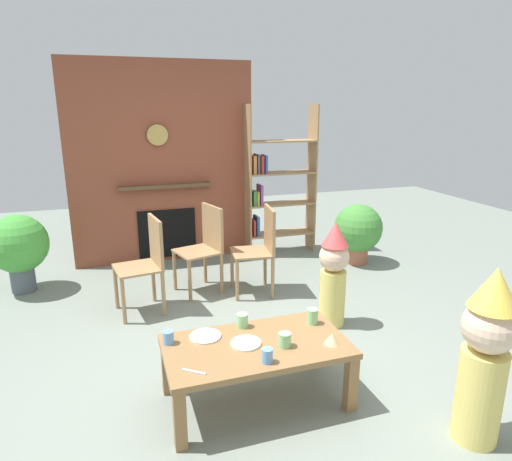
{
  "coord_description": "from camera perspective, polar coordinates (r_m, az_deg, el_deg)",
  "views": [
    {
      "loc": [
        -0.95,
        -2.93,
        1.89
      ],
      "look_at": [
        0.15,
        0.4,
        0.91
      ],
      "focal_mm": 31.56,
      "sensor_mm": 36.0,
      "label": 1
    }
  ],
  "objects": [
    {
      "name": "ground_plane",
      "position": [
        3.62,
        -0.29,
        -15.88
      ],
      "size": [
        12.0,
        12.0,
        0.0
      ],
      "primitive_type": "plane",
      "color": "gray"
    },
    {
      "name": "brick_fireplace_feature",
      "position": [
        5.61,
        -11.76,
        8.2
      ],
      "size": [
        2.2,
        0.28,
        2.4
      ],
      "color": "brown",
      "rests_on": "ground_plane"
    },
    {
      "name": "bookshelf",
      "position": [
        5.78,
        2.42,
        5.75
      ],
      "size": [
        0.9,
        0.28,
        1.9
      ],
      "color": "#9E7A51",
      "rests_on": "ground_plane"
    },
    {
      "name": "coffee_table",
      "position": [
        2.99,
        0.04,
        -15.19
      ],
      "size": [
        1.17,
        0.64,
        0.42
      ],
      "color": "olive",
      "rests_on": "ground_plane"
    },
    {
      "name": "paper_cup_near_left",
      "position": [
        2.92,
        3.66,
        -13.65
      ],
      "size": [
        0.08,
        0.08,
        0.09
      ],
      "primitive_type": "cylinder",
      "color": "#8CD18C",
      "rests_on": "coffee_table"
    },
    {
      "name": "paper_cup_near_right",
      "position": [
        3.21,
        7.16,
        -10.73
      ],
      "size": [
        0.08,
        0.08,
        0.11
      ],
      "primitive_type": "cylinder",
      "color": "#8CD18C",
      "rests_on": "coffee_table"
    },
    {
      "name": "paper_cup_center",
      "position": [
        3.0,
        -11.04,
        -13.14
      ],
      "size": [
        0.07,
        0.07,
        0.09
      ],
      "primitive_type": "cylinder",
      "color": "#669EE0",
      "rests_on": "coffee_table"
    },
    {
      "name": "paper_cup_far_left",
      "position": [
        3.14,
        -1.74,
        -11.32
      ],
      "size": [
        0.08,
        0.08,
        0.1
      ],
      "primitive_type": "cylinder",
      "color": "#8CD18C",
      "rests_on": "coffee_table"
    },
    {
      "name": "paper_cup_far_right",
      "position": [
        2.76,
        1.44,
        -15.57
      ],
      "size": [
        0.07,
        0.07,
        0.09
      ],
      "primitive_type": "cylinder",
      "color": "#669EE0",
      "rests_on": "coffee_table"
    },
    {
      "name": "paper_plate_front",
      "position": [
        3.05,
        -6.44,
        -13.16
      ],
      "size": [
        0.21,
        0.21,
        0.01
      ],
      "primitive_type": "cylinder",
      "color": "white",
      "rests_on": "coffee_table"
    },
    {
      "name": "paper_plate_rear",
      "position": [
        2.96,
        -1.29,
        -14.08
      ],
      "size": [
        0.2,
        0.2,
        0.01
      ],
      "primitive_type": "cylinder",
      "color": "white",
      "rests_on": "coffee_table"
    },
    {
      "name": "birthday_cake_slice",
      "position": [
        2.98,
        9.61,
        -13.35
      ],
      "size": [
        0.1,
        0.1,
        0.07
      ],
      "primitive_type": "cone",
      "color": "#EAC68C",
      "rests_on": "coffee_table"
    },
    {
      "name": "table_fork",
      "position": [
        2.71,
        -7.87,
        -17.29
      ],
      "size": [
        0.13,
        0.1,
        0.01
      ],
      "primitive_type": "cube",
      "rotation": [
        0.0,
        0.0,
        2.49
      ],
      "color": "silver",
      "rests_on": "coffee_table"
    },
    {
      "name": "child_with_cone_hat",
      "position": [
        2.89,
        27.09,
        -13.58
      ],
      "size": [
        0.3,
        0.3,
        1.07
      ],
      "rotation": [
        0.0,
        0.0,
        2.56
      ],
      "color": "#E0CC66",
      "rests_on": "ground_plane"
    },
    {
      "name": "child_in_pink",
      "position": [
        3.97,
        9.79,
        -5.16
      ],
      "size": [
        0.26,
        0.26,
        0.94
      ],
      "rotation": [
        0.0,
        0.0,
        -2.44
      ],
      "color": "#E0CC66",
      "rests_on": "ground_plane"
    },
    {
      "name": "dining_chair_left",
      "position": [
        4.29,
        -13.64,
        -3.56
      ],
      "size": [
        0.46,
        0.46,
        0.9
      ],
      "rotation": [
        0.0,
        0.0,
        3.29
      ],
      "color": "#9E7A51",
      "rests_on": "ground_plane"
    },
    {
      "name": "dining_chair_middle",
      "position": [
        4.66,
        -6.48,
        -1.65
      ],
      "size": [
        0.49,
        0.49,
        0.9
      ],
      "rotation": [
        0.0,
        0.0,
        3.42
      ],
      "color": "#9E7A51",
      "rests_on": "ground_plane"
    },
    {
      "name": "dining_chair_right",
      "position": [
        4.58,
        0.59,
        -1.87
      ],
      "size": [
        0.45,
        0.45,
        0.9
      ],
      "rotation": [
        0.0,
        0.0,
        3.02
      ],
      "color": "#9E7A51",
      "rests_on": "ground_plane"
    },
    {
      "name": "potted_plant_tall",
      "position": [
        5.61,
        12.8,
        0.08
      ],
      "size": [
        0.58,
        0.58,
        0.74
      ],
      "color": "#9E5B42",
      "rests_on": "ground_plane"
    },
    {
      "name": "potted_plant_short",
      "position": [
        5.21,
        -27.91,
        -1.76
      ],
      "size": [
        0.6,
        0.6,
        0.82
      ],
      "color": "#4C5660",
      "rests_on": "ground_plane"
    }
  ]
}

